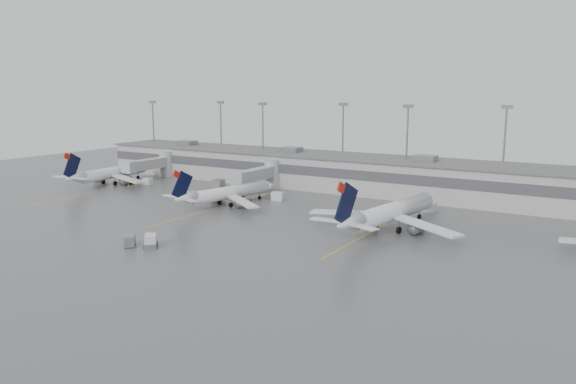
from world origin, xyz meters
The scene contains 18 objects.
ground centered at (0.00, 0.00, 0.00)m, with size 260.00×260.00×0.00m, color #545457.
terminal centered at (-0.01, 57.98, 4.17)m, with size 152.00×17.00×9.45m.
light_masts centered at (0.00, 63.75, 12.03)m, with size 142.40×8.00×20.60m.
jet_bridge_left centered at (-55.50, 45.72, 3.87)m, with size 4.00×17.20×7.00m.
jet_bridge_right centered at (-20.50, 45.72, 3.87)m, with size 4.00×17.20×7.00m.
stand_markings centered at (0.00, 24.00, 0.01)m, with size 105.25×40.00×0.01m.
jet_far_left centered at (-58.78, 32.73, 2.97)m, with size 26.29×29.56×9.56m.
jet_mid_left centered at (-17.09, 27.01, 2.74)m, with size 23.72×26.89×8.82m.
jet_mid_right centered at (19.74, 24.74, 3.26)m, with size 28.59×32.28×10.49m.
baggage_tug centered at (-7.97, -4.15, 0.78)m, with size 3.48×3.58×2.00m.
baggage_cart centered at (-11.17, -5.35, 0.90)m, with size 2.94×3.03×1.73m.
gse_uld_a centered at (-50.18, 37.15, 0.83)m, with size 2.36×1.57×1.67m, color silver.
gse_uld_b centered at (-11.07, 37.47, 0.90)m, with size 2.54×1.69×1.80m, color silver.
gse_uld_c centered at (20.91, 43.38, 0.93)m, with size 2.62×1.75×1.86m, color silver.
gse_loader centered at (-31.03, 41.77, 1.14)m, with size 2.28×3.65×2.28m, color slate.
cone_a centered at (-53.21, 33.52, 0.38)m, with size 0.47×0.47×0.75m, color #F05505.
cone_b centered at (-19.17, 33.79, 0.30)m, with size 0.38×0.38×0.60m, color #F05505.
cone_c centered at (13.88, 40.09, 0.37)m, with size 0.46×0.46×0.74m, color #F05505.
Camera 1 is at (53.75, -64.63, 24.15)m, focal length 35.00 mm.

